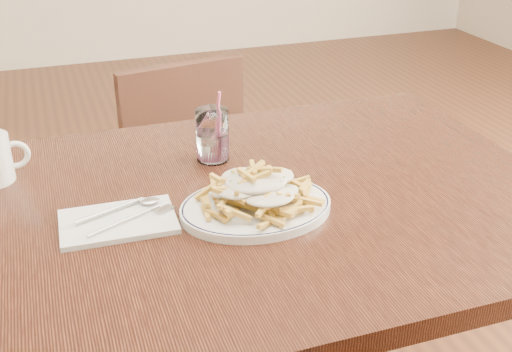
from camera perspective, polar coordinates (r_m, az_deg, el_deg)
name	(u,v)px	position (r m, az deg, el deg)	size (l,w,h in m)	color
table	(237,236)	(1.19, -1.68, -5.35)	(1.20, 0.80, 0.75)	black
chair_far	(175,166)	(1.98, -7.24, 0.92)	(0.43, 0.43, 0.79)	black
fries_plate	(256,207)	(1.11, 0.00, -2.80)	(0.28, 0.25, 0.02)	white
loaded_fries	(256,186)	(1.09, 0.00, -0.94)	(0.23, 0.20, 0.06)	gold
napkin	(118,222)	(1.10, -12.16, -3.99)	(0.19, 0.12, 0.01)	silver
cutlery	(117,216)	(1.10, -12.25, -3.52)	(0.17, 0.12, 0.01)	silver
water_glass	(213,138)	(1.29, -3.88, 3.37)	(0.07, 0.07, 0.15)	white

